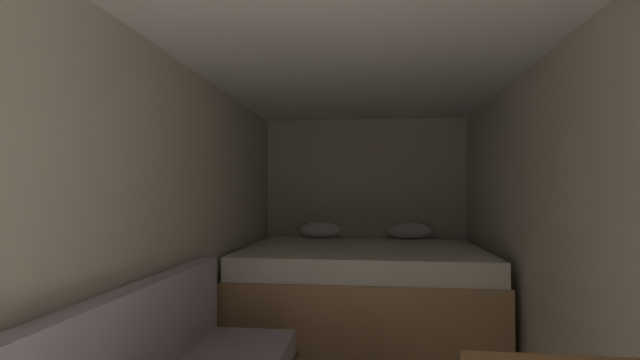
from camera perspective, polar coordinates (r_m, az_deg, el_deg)
wall_back at (r=5.11m, az=5.81°, el=-3.79°), size 2.38×0.05×2.08m
wall_left at (r=2.75m, az=-20.60°, el=-5.55°), size 0.05×5.29×2.08m
wall_right at (r=2.66m, az=30.71°, el=-5.55°), size 0.05×5.29×2.08m
ceiling_slab at (r=2.58m, az=4.58°, el=18.06°), size 2.38×5.29×0.05m
bed at (r=4.24m, az=5.59°, el=-13.34°), size 2.16×1.78×0.91m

